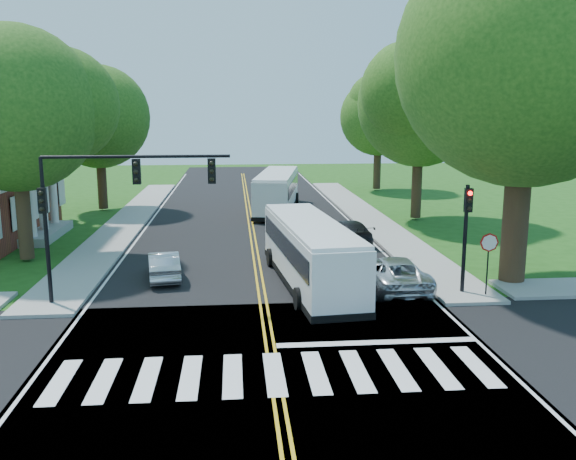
{
  "coord_description": "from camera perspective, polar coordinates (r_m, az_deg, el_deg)",
  "views": [
    {
      "loc": [
        -1.07,
        -16.85,
        7.42
      ],
      "look_at": [
        1.22,
        8.75,
        2.4
      ],
      "focal_mm": 38.0,
      "sensor_mm": 36.0,
      "label": 1
    }
  ],
  "objects": [
    {
      "name": "cross_road",
      "position": [
        18.44,
        -1.38,
        -12.66
      ],
      "size": [
        60.0,
        12.0,
        0.01
      ],
      "primitive_type": "cube",
      "color": "black",
      "rests_on": "ground"
    },
    {
      "name": "sidewalk_ne",
      "position": [
        43.51,
        7.41,
        1.24
      ],
      "size": [
        2.6,
        40.0,
        0.15
      ],
      "primitive_type": "cube",
      "color": "gray",
      "rests_on": "ground"
    },
    {
      "name": "signal_nw",
      "position": [
        23.96,
        -16.6,
        3.3
      ],
      "size": [
        7.15,
        0.46,
        5.66
      ],
      "color": "black",
      "rests_on": "ground"
    },
    {
      "name": "road",
      "position": [
        35.65,
        -3.27,
        -0.97
      ],
      "size": [
        14.0,
        96.0,
        0.01
      ],
      "primitive_type": "cube",
      "color": "black",
      "rests_on": "ground"
    },
    {
      "name": "stop_bar",
      "position": [
        20.4,
        8.34,
        -10.35
      ],
      "size": [
        6.6,
        0.4,
        0.01
      ],
      "primitive_type": "cube",
      "color": "silver",
      "rests_on": "road"
    },
    {
      "name": "tree_east_mid",
      "position": [
        42.74,
        12.25,
        11.4
      ],
      "size": [
        8.4,
        8.4,
        11.93
      ],
      "color": "#341C15",
      "rests_on": "ground"
    },
    {
      "name": "tree_west_far",
      "position": [
        47.9,
        -17.34,
        10.06
      ],
      "size": [
        7.6,
        7.6,
        10.67
      ],
      "color": "#341C15",
      "rests_on": "ground"
    },
    {
      "name": "signal_ne",
      "position": [
        25.46,
        16.34,
        0.52
      ],
      "size": [
        0.3,
        0.46,
        4.4
      ],
      "color": "black",
      "rests_on": "ground"
    },
    {
      "name": "sidewalk_nw",
      "position": [
        43.1,
        -14.68,
        0.88
      ],
      "size": [
        2.6,
        40.0,
        0.15
      ],
      "primitive_type": "cube",
      "color": "gray",
      "rests_on": "ground"
    },
    {
      "name": "center_line",
      "position": [
        39.57,
        -3.46,
        0.25
      ],
      "size": [
        0.36,
        70.0,
        0.01
      ],
      "primitive_type": "cube",
      "color": "gold",
      "rests_on": "road"
    },
    {
      "name": "crosswalk",
      "position": [
        17.98,
        -1.27,
        -13.27
      ],
      "size": [
        12.6,
        3.0,
        0.01
      ],
      "primitive_type": "cube",
      "color": "silver",
      "rests_on": "road"
    },
    {
      "name": "tree_west_near",
      "position": [
        32.57,
        -24.19,
        10.29
      ],
      "size": [
        8.0,
        8.0,
        11.4
      ],
      "color": "#341C15",
      "rests_on": "ground"
    },
    {
      "name": "tree_ne_big",
      "position": [
        27.72,
        21.49,
        14.87
      ],
      "size": [
        10.8,
        10.8,
        14.91
      ],
      "color": "#341C15",
      "rests_on": "ground"
    },
    {
      "name": "tree_east_far",
      "position": [
        58.45,
        8.47,
        10.39
      ],
      "size": [
        7.2,
        7.2,
        10.34
      ],
      "color": "#341C15",
      "rests_on": "ground"
    },
    {
      "name": "suv",
      "position": [
        26.18,
        9.75,
        -3.96
      ],
      "size": [
        2.45,
        5.1,
        1.4
      ],
      "primitive_type": "imported",
      "rotation": [
        0.0,
        0.0,
        3.17
      ],
      "color": "silver",
      "rests_on": "road"
    },
    {
      "name": "ground",
      "position": [
        18.45,
        -1.38,
        -12.68
      ],
      "size": [
        140.0,
        140.0,
        0.0
      ],
      "primitive_type": "plane",
      "color": "#1C4912",
      "rests_on": "ground"
    },
    {
      "name": "dark_sedan",
      "position": [
        35.03,
        5.66,
        -0.13
      ],
      "size": [
        2.46,
        4.68,
        1.3
      ],
      "primitive_type": "imported",
      "rotation": [
        0.0,
        0.0,
        3.29
      ],
      "color": "black",
      "rests_on": "road"
    },
    {
      "name": "stop_sign",
      "position": [
        25.53,
        18.27,
        -1.7
      ],
      "size": [
        0.76,
        0.08,
        2.53
      ],
      "color": "black",
      "rests_on": "ground"
    },
    {
      "name": "hatchback",
      "position": [
        27.89,
        -11.55,
        -3.25
      ],
      "size": [
        1.89,
        3.95,
        1.25
      ],
      "primitive_type": "imported",
      "rotation": [
        0.0,
        0.0,
        3.3
      ],
      "color": "#B1B4B8",
      "rests_on": "road"
    },
    {
      "name": "bus_lead",
      "position": [
        26.26,
        2.08,
        -2.02
      ],
      "size": [
        3.39,
        10.96,
        2.79
      ],
      "rotation": [
        0.0,
        0.0,
        3.24
      ],
      "color": "silver",
      "rests_on": "road"
    },
    {
      "name": "edge_line_e",
      "position": [
        40.33,
        6.24,
        0.41
      ],
      "size": [
        0.12,
        70.0,
        0.01
      ],
      "primitive_type": "cube",
      "color": "silver",
      "rests_on": "road"
    },
    {
      "name": "edge_line_w",
      "position": [
        39.97,
        -13.25,
        0.08
      ],
      "size": [
        0.12,
        70.0,
        0.01
      ],
      "primitive_type": "cube",
      "color": "silver",
      "rests_on": "road"
    },
    {
      "name": "bus_follow",
      "position": [
        45.91,
        -1.02,
        3.71
      ],
      "size": [
        4.27,
        11.55,
        2.92
      ],
      "rotation": [
        0.0,
        0.0,
        2.98
      ],
      "color": "silver",
      "rests_on": "road"
    }
  ]
}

